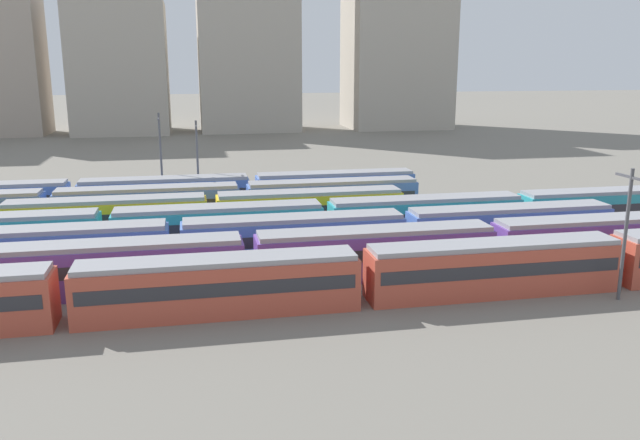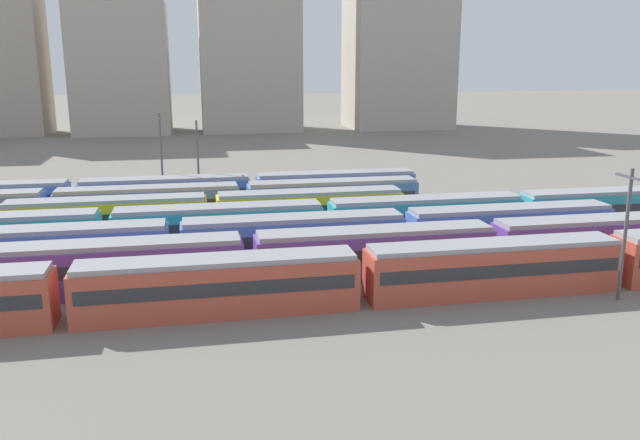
# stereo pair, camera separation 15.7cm
# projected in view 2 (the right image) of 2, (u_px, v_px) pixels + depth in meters

# --- Properties ---
(train_track_0) EXTENTS (74.70, 3.06, 3.75)m
(train_track_0) POSITION_uv_depth(u_px,v_px,m) (361.00, 276.00, 43.28)
(train_track_0) COLOR #BC4C38
(train_track_0) RESTS_ON ground_plane
(train_track_1) EXTENTS (74.70, 3.06, 3.75)m
(train_track_1) POSITION_uv_depth(u_px,v_px,m) (249.00, 260.00, 46.90)
(train_track_1) COLOR #6B429E
(train_track_1) RESTS_ON ground_plane
(train_track_2) EXTENTS (74.70, 3.06, 3.75)m
(train_track_2) POSITION_uv_depth(u_px,v_px,m) (175.00, 244.00, 50.85)
(train_track_2) COLOR #4C70BC
(train_track_2) RESTS_ON ground_plane
(train_track_3) EXTENTS (112.50, 3.06, 3.75)m
(train_track_3) POSITION_uv_depth(u_px,v_px,m) (520.00, 212.00, 61.88)
(train_track_3) COLOR teal
(train_track_3) RESTS_ON ground_plane
(train_track_4) EXTENTS (55.80, 3.06, 3.75)m
(train_track_4) POSITION_uv_depth(u_px,v_px,m) (108.00, 218.00, 59.59)
(train_track_4) COLOR yellow
(train_track_4) RESTS_ON ground_plane
(train_track_5) EXTENTS (55.80, 3.06, 3.75)m
(train_track_5) POSITION_uv_depth(u_px,v_px,m) (149.00, 205.00, 65.19)
(train_track_5) COLOR #4C70BC
(train_track_5) RESTS_ON ground_plane
(train_track_6) EXTENTS (55.80, 3.06, 3.75)m
(train_track_6) POSITION_uv_depth(u_px,v_px,m) (166.00, 194.00, 70.43)
(train_track_6) COLOR #4C70BC
(train_track_6) RESTS_ON ground_plane
(catenary_pole_1) EXTENTS (0.24, 3.20, 10.42)m
(catenary_pole_1) POSITION_uv_depth(u_px,v_px,m) (161.00, 155.00, 72.51)
(catenary_pole_1) COLOR #4C4C51
(catenary_pole_1) RESTS_ON ground_plane
(catenary_pole_2) EXTENTS (0.24, 3.20, 9.04)m
(catenary_pole_2) POSITION_uv_depth(u_px,v_px,m) (626.00, 228.00, 43.15)
(catenary_pole_2) COLOR #4C4C51
(catenary_pole_2) RESTS_ON ground_plane
(catenary_pole_3) EXTENTS (0.24, 3.20, 9.51)m
(catenary_pole_3) POSITION_uv_depth(u_px,v_px,m) (198.00, 158.00, 73.43)
(catenary_pole_3) COLOR #4C4C51
(catenary_pole_3) RESTS_ON ground_plane
(distant_building_2) EXTENTS (21.08, 20.08, 29.16)m
(distant_building_2) POSITION_uv_depth(u_px,v_px,m) (121.00, 68.00, 148.04)
(distant_building_2) COLOR #B2A899
(distant_building_2) RESTS_ON ground_plane
(distant_building_3) EXTENTS (22.91, 17.51, 51.21)m
(distant_building_3) POSITION_uv_depth(u_px,v_px,m) (248.00, 20.00, 150.98)
(distant_building_3) COLOR #B2A899
(distant_building_3) RESTS_ON ground_plane
(distant_building_4) EXTENTS (24.02, 19.63, 43.41)m
(distant_building_4) POSITION_uv_depth(u_px,v_px,m) (398.00, 38.00, 158.83)
(distant_building_4) COLOR #B2A899
(distant_building_4) RESTS_ON ground_plane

